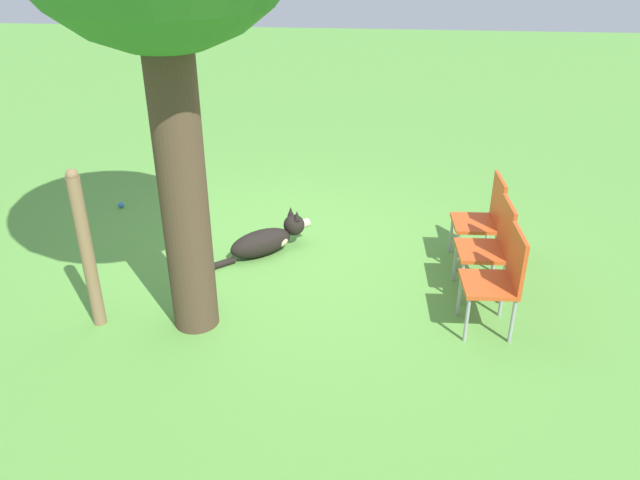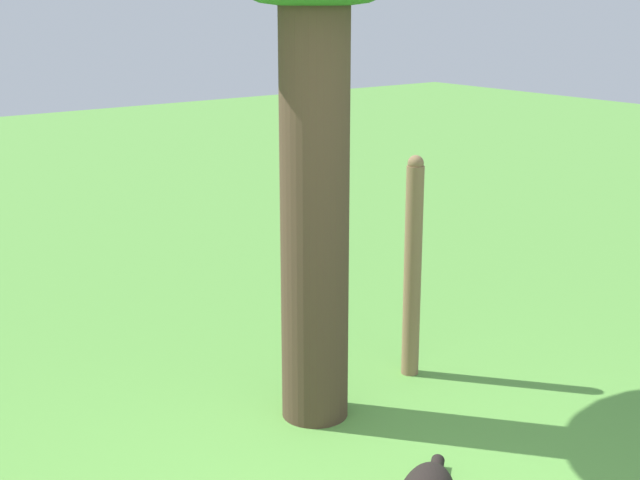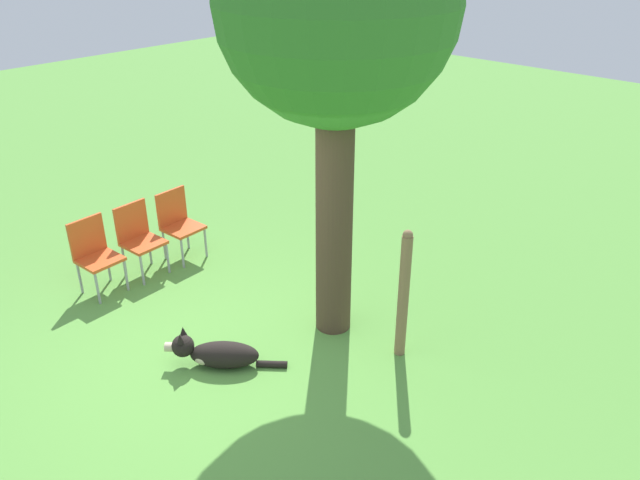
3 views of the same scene
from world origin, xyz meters
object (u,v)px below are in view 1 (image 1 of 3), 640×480
(dog, at_px, (268,240))
(fence_post, at_px, (86,250))
(red_chair_0, at_px, (485,216))
(red_chair_1, at_px, (492,243))
(red_chair_2, at_px, (500,276))
(tennis_ball, at_px, (121,205))

(dog, relative_size, fence_post, 0.69)
(fence_post, xyz_separation_m, red_chair_0, (-3.34, -1.40, -0.19))
(fence_post, distance_m, red_chair_0, 3.62)
(dog, xyz_separation_m, fence_post, (1.21, 1.38, 0.55))
(fence_post, height_order, red_chair_1, fence_post)
(red_chair_2, distance_m, tennis_ball, 4.56)
(dog, distance_m, fence_post, 1.92)
(fence_post, bearing_deg, dog, -131.08)
(red_chair_0, bearing_deg, red_chair_1, 85.57)
(red_chair_0, relative_size, tennis_ball, 13.13)
(tennis_ball, bearing_deg, dog, 154.42)
(dog, height_order, red_chair_0, red_chair_0)
(red_chair_1, bearing_deg, dog, -17.75)
(dog, relative_size, red_chair_1, 1.08)
(red_chair_0, distance_m, red_chair_2, 1.15)
(red_chair_2, xyz_separation_m, tennis_ball, (4.04, -2.06, -0.47))
(dog, height_order, red_chair_2, red_chair_2)
(dog, distance_m, tennis_ball, 2.15)
(dog, xyz_separation_m, red_chair_2, (-2.10, 1.13, 0.36))
(dog, distance_m, red_chair_2, 2.41)
(red_chair_0, relative_size, red_chair_2, 1.00)
(red_chair_1, bearing_deg, fence_post, 10.97)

